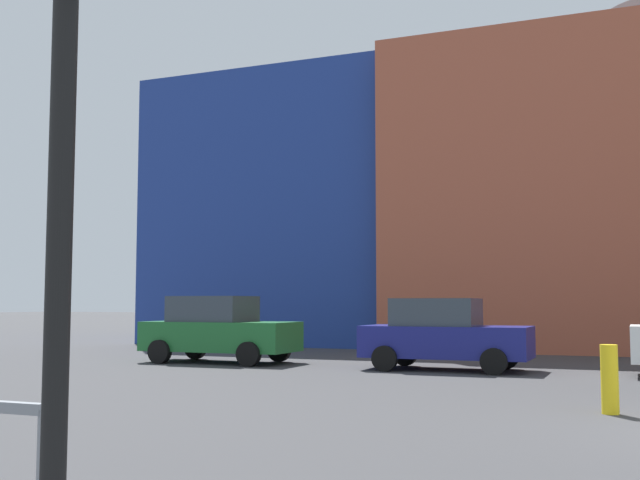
# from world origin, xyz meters

# --- Properties ---
(parked_car_0) EXTENTS (4.01, 1.97, 1.74)m
(parked_car_0) POSITION_xyz_m (-11.94, 7.76, 0.86)
(parked_car_0) COLOR #1E662D
(parked_car_0) RESTS_ON ground_plane
(parked_car_1) EXTENTS (3.85, 1.89, 1.67)m
(parked_car_1) POSITION_xyz_m (-5.93, 7.76, 0.83)
(parked_car_1) COLOR navy
(parked_car_1) RESTS_ON ground_plane
(traffic_light_near_left) EXTENTS (0.40, 0.39, 4.03)m
(traffic_light_near_left) POSITION_xyz_m (-4.21, -7.30, 2.96)
(traffic_light_near_left) COLOR black
(traffic_light_near_left) RESTS_ON ground_plane
(bollard_yellow_1) EXTENTS (0.24, 0.24, 0.97)m
(bollard_yellow_1) POSITION_xyz_m (-2.10, 1.59, 0.49)
(bollard_yellow_1) COLOR yellow
(bollard_yellow_1) RESTS_ON ground_plane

